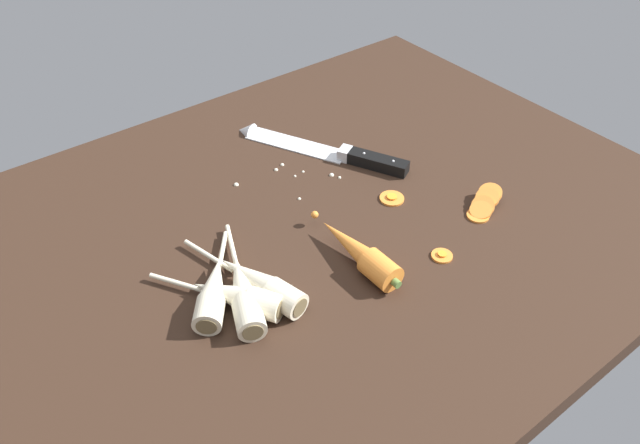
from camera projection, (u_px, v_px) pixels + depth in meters
The scene contains 11 objects.
ground_plane at pixel (313, 232), 101.24cm from camera, with size 120.00×90.00×4.00cm, color #332116.
chefs_knife at pixel (317, 148), 115.27cm from camera, with size 18.68×32.49×4.18cm.
whole_carrot at pixel (360, 253), 91.49cm from camera, with size 4.26×20.09×4.20cm.
parsnip_front at pixel (236, 296), 85.00cm from camera, with size 12.79×18.54×4.00cm.
parsnip_mid_left at pixel (259, 283), 86.97cm from camera, with size 7.82×22.75×4.00cm.
parsnip_mid_right at pixel (213, 291), 85.75cm from camera, with size 13.90×16.89×4.00cm.
parsnip_back at pixel (243, 292), 85.64cm from camera, with size 10.92×22.06×4.00cm.
carrot_slice_stack at pixel (484, 203), 102.15cm from camera, with size 8.53×5.54×3.14cm.
carrot_slice_stray_near at pixel (442, 255), 93.66cm from camera, with size 3.26×3.26×0.70cm.
carrot_slice_stray_mid at pixel (392, 198), 104.36cm from camera, with size 4.16×4.16×0.70cm.
mince_crumbs at pixel (289, 176), 109.11cm from camera, with size 16.33×10.59×0.87cm.
Camera 1 is at (-45.26, -61.05, 64.91)cm, focal length 34.77 mm.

